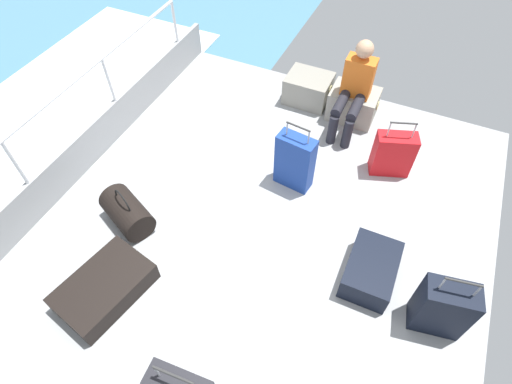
% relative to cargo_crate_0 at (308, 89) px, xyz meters
% --- Properties ---
extents(ground_plane, '(4.40, 5.20, 0.06)m').
position_rel_cargo_crate_0_xyz_m(ground_plane, '(0.30, -2.18, -0.21)').
color(ground_plane, '#939699').
extents(gunwale_port, '(0.06, 5.20, 0.45)m').
position_rel_cargo_crate_0_xyz_m(gunwale_port, '(-1.87, -2.18, 0.04)').
color(gunwale_port, '#939699').
rests_on(gunwale_port, ground_plane).
extents(railing_port, '(0.04, 4.20, 1.02)m').
position_rel_cargo_crate_0_xyz_m(railing_port, '(-1.87, -2.18, 0.60)').
color(railing_port, silver).
rests_on(railing_port, ground_plane).
extents(sea_wake, '(12.00, 12.00, 0.01)m').
position_rel_cargo_crate_0_xyz_m(sea_wake, '(-3.30, -2.18, -0.52)').
color(sea_wake, teal).
rests_on(sea_wake, ground_plane).
extents(cargo_crate_0, '(0.60, 0.46, 0.36)m').
position_rel_cargo_crate_0_xyz_m(cargo_crate_0, '(0.00, 0.00, 0.00)').
color(cargo_crate_0, gray).
rests_on(cargo_crate_0, ground_plane).
extents(cargo_crate_1, '(0.61, 0.43, 0.39)m').
position_rel_cargo_crate_0_xyz_m(cargo_crate_1, '(0.62, -0.08, 0.01)').
color(cargo_crate_1, gray).
rests_on(cargo_crate_1, ground_plane).
extents(passenger_seated, '(0.34, 0.66, 1.09)m').
position_rel_cargo_crate_0_xyz_m(passenger_seated, '(0.62, -0.26, 0.39)').
color(passenger_seated, orange).
rests_on(passenger_seated, ground_plane).
extents(suitcase_0, '(0.70, 0.91, 0.21)m').
position_rel_cargo_crate_0_xyz_m(suitcase_0, '(-0.69, -3.37, -0.08)').
color(suitcase_0, black).
rests_on(suitcase_0, ground_plane).
extents(suitcase_1, '(0.47, 0.34, 0.72)m').
position_rel_cargo_crate_0_xyz_m(suitcase_1, '(1.27, -0.81, 0.08)').
color(suitcase_1, red).
rests_on(suitcase_1, ground_plane).
extents(suitcase_2, '(0.43, 0.64, 0.27)m').
position_rel_cargo_crate_0_xyz_m(suitcase_2, '(1.42, -2.22, -0.05)').
color(suitcase_2, black).
rests_on(suitcase_2, ground_plane).
extents(suitcase_3, '(0.45, 0.31, 0.76)m').
position_rel_cargo_crate_0_xyz_m(suitcase_3, '(2.03, -2.42, 0.12)').
color(suitcase_3, black).
rests_on(suitcase_3, ground_plane).
extents(suitcase_4, '(0.42, 0.23, 0.83)m').
position_rel_cargo_crate_0_xyz_m(suitcase_4, '(0.35, -1.43, 0.15)').
color(suitcase_4, navy).
rests_on(suitcase_4, ground_plane).
extents(duffel_bag, '(0.64, 0.52, 0.47)m').
position_rel_cargo_crate_0_xyz_m(duffel_bag, '(-0.97, -2.63, -0.02)').
color(duffel_bag, black).
rests_on(duffel_bag, ground_plane).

